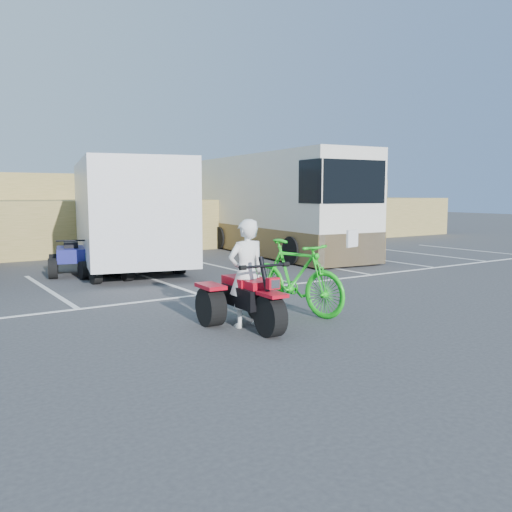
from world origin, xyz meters
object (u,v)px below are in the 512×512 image
green_dirt_bike (294,277)px  cargo_trailer (128,211)px  red_trike_atv (251,328)px  quad_atv_blue (72,275)px  quad_atv_green (106,280)px  rv_motorhome (272,211)px  rider (246,273)px

green_dirt_bike → cargo_trailer: 7.86m
red_trike_atv → cargo_trailer: 8.55m
cargo_trailer → green_dirt_bike: bearing=-74.7°
quad_atv_blue → quad_atv_green: quad_atv_blue is taller
red_trike_atv → quad_atv_blue: (-0.90, 7.77, 0.00)m
rv_motorhome → quad_atv_green: 8.32m
rv_motorhome → rider: bearing=-121.8°
rider → rv_motorhome: 11.79m
quad_atv_blue → quad_atv_green: bearing=-56.1°
rv_motorhome → quad_atv_green: (-7.54, -3.15, -1.57)m
red_trike_atv → green_dirt_bike: size_ratio=0.77×
rv_motorhome → quad_atv_blue: 8.38m
red_trike_atv → rider: size_ratio=0.97×
green_dirt_bike → rv_motorhome: bearing=45.1°
red_trike_atv → rv_motorhome: bearing=56.2°
cargo_trailer → quad_atv_green: (-1.38, -1.94, -1.73)m
green_dirt_bike → cargo_trailer: size_ratio=0.32×
rider → quad_atv_green: rider is taller
rider → red_trike_atv: bearing=90.0°
red_trike_atv → rv_motorhome: (7.14, 9.52, 1.57)m
cargo_trailer → rv_motorhome: size_ratio=0.71×
rv_motorhome → cargo_trailer: bearing=-163.4°
green_dirt_bike → rv_motorhome: (5.81, 8.99, 0.88)m
red_trike_atv → rider: bearing=90.0°
cargo_trailer → quad_atv_blue: (-1.88, -0.54, -1.73)m
cargo_trailer → quad_atv_green: size_ratio=5.22×
quad_atv_green → rv_motorhome: bearing=21.3°
green_dirt_bike → cargo_trailer: bearing=80.5°
rider → quad_atv_green: (-0.41, 6.23, -0.92)m
cargo_trailer → rv_motorhome: bearing=23.8°
red_trike_atv → green_dirt_bike: 1.59m
red_trike_atv → green_dirt_bike: green_dirt_bike is taller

